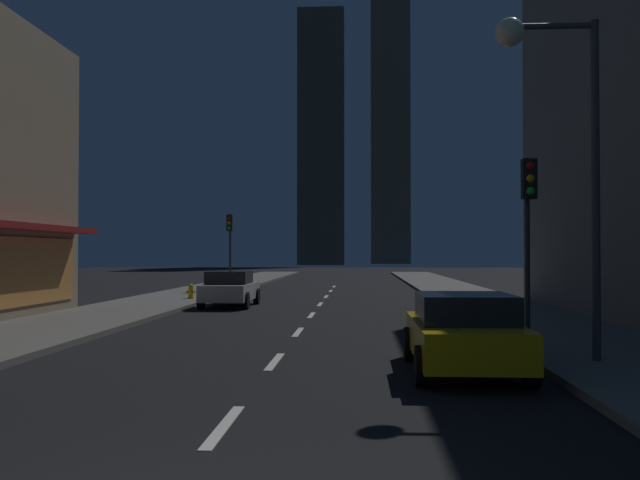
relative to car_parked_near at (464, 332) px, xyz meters
name	(u,v)px	position (x,y,z in m)	size (l,w,h in m)	color
ground_plane	(329,294)	(-3.60, 24.69, -0.79)	(78.00, 136.00, 0.10)	black
sidewalk_right	(459,293)	(3.40, 24.69, -0.67)	(4.00, 76.00, 0.15)	#605E59
sidewalk_left	(201,292)	(-10.60, 24.69, -0.67)	(4.00, 76.00, 0.15)	#605E59
lane_marking_center	(311,315)	(-3.60, 11.49, -0.73)	(0.16, 43.80, 0.01)	silver
skyscraper_distant_tall	(321,138)	(-9.15, 115.15, 22.80)	(8.49, 5.50, 47.09)	#464334
skyscraper_distant_mid	(390,73)	(4.23, 129.51, 38.41)	(7.93, 5.48, 78.31)	brown
car_parked_near	(464,332)	(0.00, 0.00, 0.00)	(1.98, 4.24, 1.45)	gold
car_parked_far	(230,288)	(-7.20, 15.27, 0.00)	(1.98, 4.24, 1.45)	silver
fire_hydrant_far_left	(191,292)	(-9.50, 18.01, -0.29)	(0.42, 0.30, 0.65)	gold
traffic_light_near_right	(528,208)	(1.90, 3.04, 2.45)	(0.32, 0.48, 4.20)	#2D2D2D
traffic_light_far_left	(230,235)	(-9.10, 25.18, 2.45)	(0.32, 0.48, 4.20)	#2D2D2D
street_lamp_right	(551,103)	(1.78, 0.68, 4.33)	(1.96, 0.56, 6.58)	#38383D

